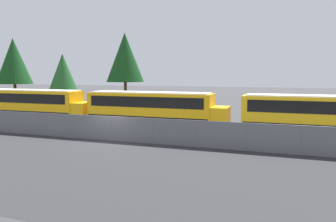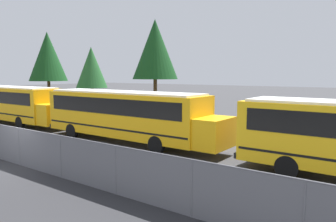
% 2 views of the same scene
% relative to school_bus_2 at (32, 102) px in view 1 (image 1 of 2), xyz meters
% --- Properties ---
extents(ground_plane, '(200.00, 200.00, 0.00)m').
position_rel_school_bus_2_xyz_m(ground_plane, '(12.53, -6.42, -1.83)').
color(ground_plane, '#38383A').
extents(road_strip, '(137.94, 12.00, 0.01)m').
position_rel_school_bus_2_xyz_m(road_strip, '(12.53, -12.42, -1.82)').
color(road_strip, '#2B2B2D').
rests_on(road_strip, ground_plane).
extents(fence, '(104.01, 0.07, 1.73)m').
position_rel_school_bus_2_xyz_m(fence, '(12.53, -6.42, -0.94)').
color(fence, '#9EA0A5').
rests_on(fence, ground_plane).
extents(school_bus_2, '(12.57, 2.48, 3.08)m').
position_rel_school_bus_2_xyz_m(school_bus_2, '(0.00, 0.00, 0.00)').
color(school_bus_2, '#EDA80F').
rests_on(school_bus_2, ground_plane).
extents(school_bus_3, '(12.57, 2.48, 3.08)m').
position_rel_school_bus_2_xyz_m(school_bus_3, '(13.00, 0.04, 0.00)').
color(school_bus_3, '#EDA80F').
rests_on(school_bus_3, ground_plane).
extents(school_bus_4, '(12.57, 2.48, 3.08)m').
position_rel_school_bus_2_xyz_m(school_bus_4, '(26.59, -0.13, 0.00)').
color(school_bus_4, yellow).
rests_on(school_bus_4, ground_plane).
extents(tree_0, '(4.20, 4.20, 7.70)m').
position_rel_school_bus_2_xyz_m(tree_0, '(-7.91, 15.43, 3.13)').
color(tree_0, '#51381E').
rests_on(tree_0, ground_plane).
extents(tree_1, '(5.49, 5.49, 10.21)m').
position_rel_school_bus_2_xyz_m(tree_1, '(-16.39, 14.53, 4.81)').
color(tree_1, '#51381E').
rests_on(tree_1, ground_plane).
extents(tree_2, '(5.44, 5.44, 10.57)m').
position_rel_school_bus_2_xyz_m(tree_2, '(1.85, 16.88, 5.19)').
color(tree_2, '#51381E').
rests_on(tree_2, ground_plane).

